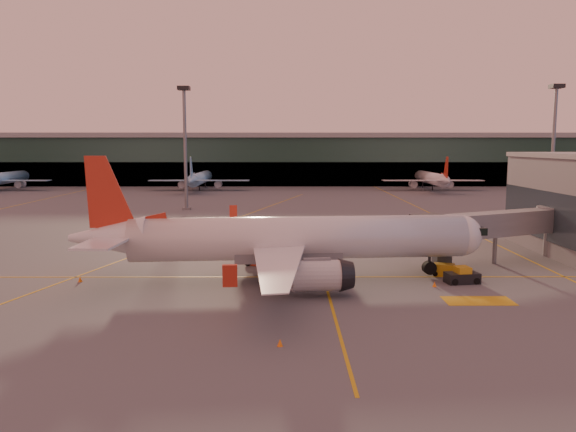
{
  "coord_description": "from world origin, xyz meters",
  "views": [
    {
      "loc": [
        1.17,
        -51.82,
        13.58
      ],
      "look_at": [
        1.34,
        15.87,
        5.0
      ],
      "focal_mm": 35.0,
      "sensor_mm": 36.0,
      "label": 1
    }
  ],
  "objects_px": {
    "main_airplane": "(285,240)",
    "gpu_cart": "(444,270)",
    "catering_truck": "(263,244)",
    "pushback_tug": "(462,276)"
  },
  "relations": [
    {
      "from": "gpu_cart",
      "to": "pushback_tug",
      "type": "bearing_deg",
      "value": -55.1
    },
    {
      "from": "gpu_cart",
      "to": "pushback_tug",
      "type": "xyz_separation_m",
      "value": [
        0.92,
        -3.18,
        0.06
      ]
    },
    {
      "from": "catering_truck",
      "to": "gpu_cart",
      "type": "xyz_separation_m",
      "value": [
        19.11,
        -5.56,
        -1.8
      ]
    },
    {
      "from": "gpu_cart",
      "to": "pushback_tug",
      "type": "distance_m",
      "value": 3.31
    },
    {
      "from": "main_airplane",
      "to": "gpu_cart",
      "type": "relative_size",
      "value": 16.95
    },
    {
      "from": "main_airplane",
      "to": "pushback_tug",
      "type": "relative_size",
      "value": 12.03
    },
    {
      "from": "main_airplane",
      "to": "gpu_cart",
      "type": "height_order",
      "value": "main_airplane"
    },
    {
      "from": "catering_truck",
      "to": "gpu_cart",
      "type": "relative_size",
      "value": 2.41
    },
    {
      "from": "gpu_cart",
      "to": "catering_truck",
      "type": "bearing_deg",
      "value": -177.39
    },
    {
      "from": "main_airplane",
      "to": "catering_truck",
      "type": "distance_m",
      "value": 7.99
    }
  ]
}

